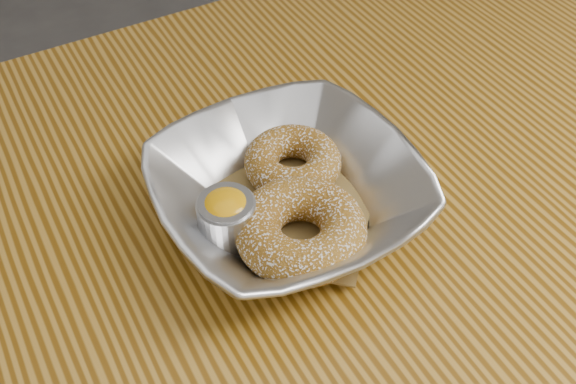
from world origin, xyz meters
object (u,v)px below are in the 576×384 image
table (307,303)px  serving_bowl (288,193)px  donut_back (293,162)px  donut_front (301,230)px  ramekin (227,218)px

table → serving_bowl: (-0.00, 0.03, 0.13)m
donut_back → donut_front: donut_front is taller
table → serving_bowl: 0.13m
ramekin → table: bearing=-24.1°
serving_bowl → donut_back: size_ratio=2.56×
table → ramekin: bearing=155.9°
table → donut_front: donut_front is taller
serving_bowl → donut_back: bearing=54.8°
donut_back → ramekin: size_ratio=1.74×
donut_back → serving_bowl: bearing=-125.2°
serving_bowl → donut_front: serving_bowl is taller
table → donut_front: size_ratio=10.82×
donut_front → ramekin: bearing=142.7°
donut_back → ramekin: bearing=-155.1°
donut_back → donut_front: bearing=-115.1°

